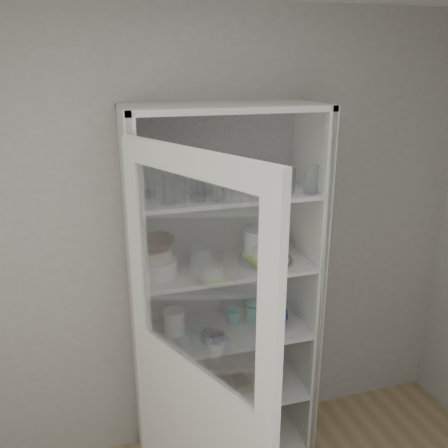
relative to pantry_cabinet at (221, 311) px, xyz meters
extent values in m
cube|color=gray|center=(-0.20, 0.16, 0.36)|extent=(3.60, 0.02, 2.60)
cube|color=beige|center=(-0.48, -0.06, 0.11)|extent=(0.03, 0.45, 2.10)
cube|color=beige|center=(0.48, -0.06, 0.11)|extent=(0.03, 0.45, 2.10)
cube|color=slate|center=(0.00, 0.15, 0.11)|extent=(1.00, 0.03, 2.10)
cube|color=beige|center=(0.00, -0.06, 1.14)|extent=(1.00, 0.45, 0.03)
cube|color=beige|center=(0.00, -0.06, -0.90)|extent=(1.00, 0.45, 0.08)
cube|color=silver|center=(0.00, -0.08, -0.49)|extent=(0.94, 0.42, 0.02)
cube|color=silver|center=(0.00, -0.08, -0.09)|extent=(0.94, 0.42, 0.02)
cube|color=silver|center=(0.00, -0.08, 0.31)|extent=(0.94, 0.42, 0.02)
cube|color=silver|center=(0.00, -0.08, 0.71)|extent=(0.94, 0.42, 0.02)
cube|color=beige|center=(-0.31, -0.70, 1.01)|extent=(0.41, 0.84, 0.10)
cube|color=beige|center=(-0.48, -0.33, 0.56)|extent=(0.07, 0.10, 0.80)
cube|color=beige|center=(-0.15, -1.07, 0.56)|extent=(0.07, 0.10, 0.80)
cube|color=silver|center=(-0.31, -0.70, 0.56)|extent=(0.31, 0.66, 0.78)
cylinder|color=silver|center=(-0.26, -0.18, 0.79)|extent=(0.07, 0.07, 0.14)
cylinder|color=silver|center=(-0.30, -0.20, 0.79)|extent=(0.07, 0.07, 0.14)
cylinder|color=silver|center=(-0.17, -0.20, 0.80)|extent=(0.10, 0.10, 0.15)
cylinder|color=silver|center=(-0.08, -0.21, 0.80)|extent=(0.10, 0.10, 0.16)
cylinder|color=silver|center=(0.23, -0.17, 0.79)|extent=(0.07, 0.07, 0.13)
cylinder|color=silver|center=(0.30, -0.20, 0.79)|extent=(0.08, 0.08, 0.13)
cylinder|color=silver|center=(0.41, -0.22, 0.79)|extent=(0.09, 0.09, 0.15)
cylinder|color=silver|center=(-0.41, -0.04, 0.79)|extent=(0.08, 0.08, 0.13)
cylinder|color=silver|center=(-0.39, -0.06, 0.79)|extent=(0.08, 0.08, 0.15)
cylinder|color=silver|center=(-0.12, -0.09, 0.80)|extent=(0.10, 0.10, 0.16)
cylinder|color=silver|center=(-0.13, -0.06, 0.79)|extent=(0.10, 0.10, 0.15)
cylinder|color=silver|center=(0.17, -0.05, 0.79)|extent=(0.09, 0.09, 0.14)
cylinder|color=white|center=(-0.38, -0.09, 0.36)|extent=(0.24, 0.24, 0.08)
cylinder|color=white|center=(-0.37, 0.05, 0.36)|extent=(0.21, 0.21, 0.08)
cylinder|color=beige|center=(-0.38, -0.09, 0.43)|extent=(0.23, 0.23, 0.06)
imported|color=#482410|center=(-0.38, -0.09, 0.49)|extent=(0.23, 0.23, 0.05)
cylinder|color=silver|center=(0.22, -0.10, 0.33)|extent=(0.32, 0.32, 0.02)
cube|color=yellow|center=(0.22, -0.10, 0.34)|extent=(0.21, 0.21, 0.01)
cylinder|color=white|center=(0.22, -0.10, 0.38)|extent=(0.18, 0.18, 0.06)
cylinder|color=silver|center=(0.19, -0.03, 0.40)|extent=(0.12, 0.12, 0.16)
imported|color=navy|center=(0.29, -0.12, -0.03)|extent=(0.17, 0.17, 0.10)
imported|color=#1B707D|center=(0.07, -0.02, -0.03)|extent=(0.13, 0.13, 0.09)
imported|color=white|center=(0.23, -0.17, -0.03)|extent=(0.13, 0.13, 0.10)
cylinder|color=#1B707D|center=(0.19, -0.03, -0.03)|extent=(0.10, 0.10, 0.10)
ellipsoid|color=#1B707D|center=(0.19, -0.03, 0.03)|extent=(0.10, 0.10, 0.02)
cylinder|color=#AAABAB|center=(-0.10, -0.16, -0.06)|extent=(0.11, 0.11, 0.04)
cylinder|color=white|center=(-0.28, -0.02, -0.01)|extent=(0.15, 0.15, 0.14)
imported|color=beige|center=(-0.07, -0.10, -0.44)|extent=(0.27, 0.27, 0.07)
cube|color=gray|center=(0.04, -0.10, -0.45)|extent=(0.22, 0.18, 0.06)
cylinder|color=silver|center=(0.25, -0.19, 0.78)|extent=(0.06, 0.06, 0.13)
cylinder|color=silver|center=(-0.10, -0.11, 0.78)|extent=(0.06, 0.06, 0.13)
camera|label=1|loc=(-0.69, -2.32, 1.33)|focal=38.00mm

